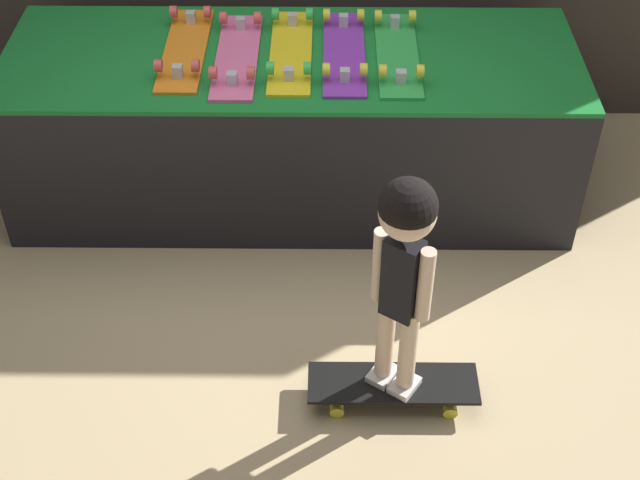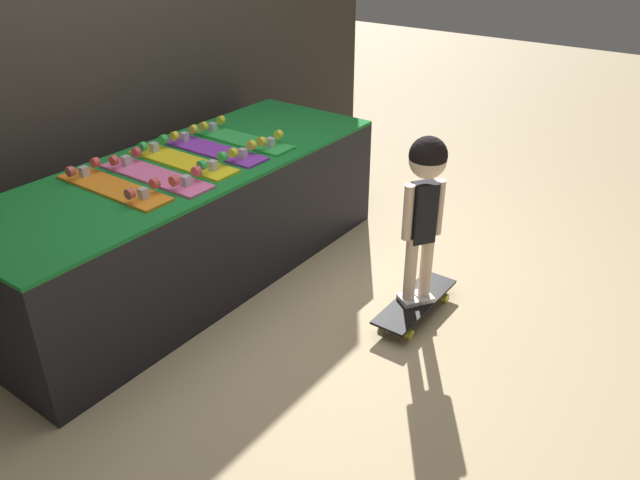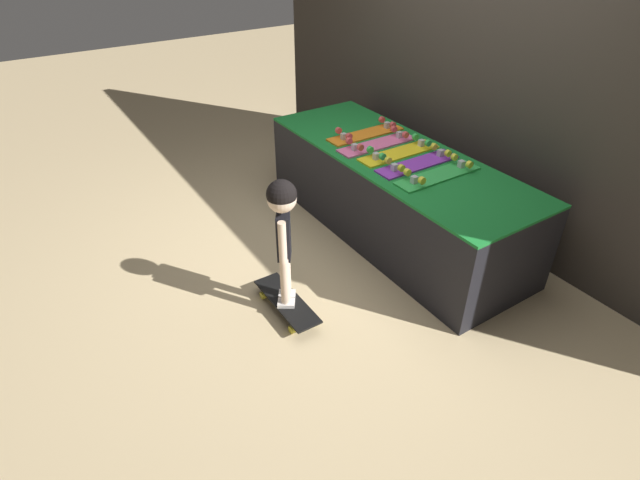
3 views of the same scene
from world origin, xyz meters
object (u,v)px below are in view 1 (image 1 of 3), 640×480
object	(u,v)px
skateboard_yellow_on_rack	(291,50)
skateboard_pink_on_rack	(237,54)
child	(404,251)
skateboard_on_floor	(393,385)
skateboard_green_on_rack	(397,52)
skateboard_purple_on_rack	(344,51)
skateboard_orange_on_rack	(185,47)

from	to	relation	value
skateboard_yellow_on_rack	skateboard_pink_on_rack	bearing A→B (deg)	-170.40
skateboard_yellow_on_rack	child	world-z (taller)	child
skateboard_on_floor	skateboard_yellow_on_rack	bearing A→B (deg)	107.50
skateboard_pink_on_rack	child	xyz separation A→B (m)	(0.63, -1.23, 0.01)
skateboard_green_on_rack	skateboard_on_floor	xyz separation A→B (m)	(-0.05, -1.26, -0.66)
skateboard_yellow_on_rack	skateboard_purple_on_rack	world-z (taller)	same
skateboard_yellow_on_rack	skateboard_purple_on_rack	bearing A→B (deg)	-2.12
skateboard_orange_on_rack	skateboard_green_on_rack	world-z (taller)	same
skateboard_pink_on_rack	skateboard_purple_on_rack	xyz separation A→B (m)	(0.45, 0.03, 0.00)
skateboard_yellow_on_rack	skateboard_green_on_rack	size ratio (longest dim) A/B	1.00
skateboard_purple_on_rack	child	distance (m)	1.28
skateboard_on_floor	skateboard_orange_on_rack	bearing A→B (deg)	123.49
skateboard_orange_on_rack	skateboard_yellow_on_rack	bearing A→B (deg)	-1.88
skateboard_green_on_rack	skateboard_on_floor	distance (m)	1.42
skateboard_pink_on_rack	skateboard_yellow_on_rack	bearing A→B (deg)	9.60
skateboard_pink_on_rack	skateboard_green_on_rack	xyz separation A→B (m)	(0.68, 0.02, 0.00)
skateboard_yellow_on_rack	skateboard_on_floor	bearing A→B (deg)	-72.50
skateboard_yellow_on_rack	child	bearing A→B (deg)	-72.50
skateboard_orange_on_rack	skateboard_yellow_on_rack	size ratio (longest dim) A/B	1.00
skateboard_orange_on_rack	skateboard_green_on_rack	xyz separation A→B (m)	(0.90, -0.03, 0.00)
skateboard_green_on_rack	child	world-z (taller)	child
skateboard_orange_on_rack	skateboard_green_on_rack	distance (m)	0.90
skateboard_yellow_on_rack	child	xyz separation A→B (m)	(0.40, -1.27, 0.01)
skateboard_orange_on_rack	skateboard_purple_on_rack	distance (m)	0.68
skateboard_green_on_rack	child	bearing A→B (deg)	-92.25
skateboard_orange_on_rack	skateboard_purple_on_rack	bearing A→B (deg)	-1.96
skateboard_green_on_rack	skateboard_on_floor	size ratio (longest dim) A/B	1.13
skateboard_pink_on_rack	skateboard_yellow_on_rack	xyz separation A→B (m)	(0.23, 0.04, 0.00)
skateboard_purple_on_rack	skateboard_on_floor	world-z (taller)	skateboard_purple_on_rack
skateboard_pink_on_rack	child	size ratio (longest dim) A/B	0.76
skateboard_orange_on_rack	skateboard_pink_on_rack	size ratio (longest dim) A/B	1.00
skateboard_pink_on_rack	skateboard_yellow_on_rack	size ratio (longest dim) A/B	1.00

